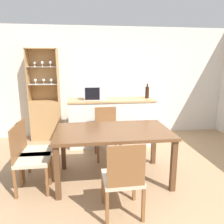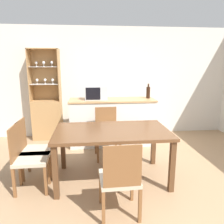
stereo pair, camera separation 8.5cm
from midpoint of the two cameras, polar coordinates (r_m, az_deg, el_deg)
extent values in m
plane|color=#A37F5B|center=(3.24, 11.32, -19.72)|extent=(18.00, 18.00, 0.00)
cube|color=silver|center=(5.33, 3.47, 7.78)|extent=(6.80, 0.06, 2.55)
cube|color=silver|center=(4.71, 0.54, -2.73)|extent=(1.77, 0.59, 0.95)
cube|color=tan|center=(4.60, 0.55, 3.17)|extent=(1.80, 0.62, 0.03)
cube|color=tan|center=(5.26, -15.99, -1.91)|extent=(0.65, 0.37, 0.89)
cube|color=tan|center=(5.28, -16.35, 9.32)|extent=(0.65, 0.02, 1.14)
cube|color=tan|center=(5.18, -20.19, 9.00)|extent=(0.02, 0.37, 1.14)
cube|color=tan|center=(5.06, -13.10, 9.38)|extent=(0.02, 0.37, 1.14)
cube|color=tan|center=(5.11, -17.10, 15.49)|extent=(0.65, 0.37, 0.02)
cube|color=white|center=(5.12, -16.55, 7.05)|extent=(0.61, 0.32, 0.01)
cube|color=white|center=(5.10, -16.82, 11.25)|extent=(0.61, 0.32, 0.01)
cylinder|color=white|center=(5.13, -18.49, 7.01)|extent=(0.04, 0.04, 0.01)
cylinder|color=white|center=(5.13, -18.51, 7.35)|extent=(0.01, 0.01, 0.06)
sphere|color=white|center=(5.12, -18.55, 7.93)|extent=(0.06, 0.06, 0.06)
cylinder|color=white|center=(5.16, -18.65, 11.23)|extent=(0.04, 0.04, 0.01)
cylinder|color=white|center=(5.16, -18.68, 11.57)|extent=(0.01, 0.01, 0.06)
sphere|color=white|center=(5.16, -18.72, 12.14)|extent=(0.06, 0.06, 0.06)
cylinder|color=white|center=(5.12, -16.56, 7.14)|extent=(0.04, 0.04, 0.01)
cylinder|color=white|center=(5.12, -16.58, 7.48)|extent=(0.01, 0.01, 0.06)
sphere|color=white|center=(5.12, -16.61, 8.05)|extent=(0.06, 0.06, 0.06)
cylinder|color=white|center=(5.07, -16.89, 11.33)|extent=(0.04, 0.04, 0.01)
cylinder|color=white|center=(5.07, -16.92, 11.67)|extent=(0.01, 0.01, 0.06)
sphere|color=white|center=(5.07, -16.96, 12.25)|extent=(0.06, 0.06, 0.06)
cylinder|color=white|center=(5.05, -14.74, 7.17)|extent=(0.04, 0.04, 0.01)
cylinder|color=white|center=(5.05, -14.76, 7.52)|extent=(0.01, 0.01, 0.06)
sphere|color=white|center=(5.05, -14.79, 8.10)|extent=(0.06, 0.06, 0.06)
cylinder|color=white|center=(5.06, -14.93, 11.44)|extent=(0.04, 0.04, 0.01)
cylinder|color=white|center=(5.06, -14.95, 11.79)|extent=(0.01, 0.01, 0.06)
sphere|color=white|center=(5.06, -14.98, 12.37)|extent=(0.06, 0.06, 0.06)
cube|color=brown|center=(3.19, 0.74, -5.08)|extent=(1.66, 0.97, 0.04)
cube|color=brown|center=(2.95, -13.73, -15.12)|extent=(0.07, 0.07, 0.73)
cube|color=brown|center=(3.14, 16.18, -13.54)|extent=(0.07, 0.07, 0.73)
cube|color=brown|center=(3.72, -12.05, -9.04)|extent=(0.07, 0.07, 0.73)
cube|color=brown|center=(3.87, 11.43, -8.16)|extent=(0.07, 0.07, 0.73)
cube|color=#C1B299|center=(4.02, -0.59, -6.03)|extent=(0.46, 0.46, 0.05)
cube|color=brown|center=(4.15, -1.04, -1.81)|extent=(0.40, 0.04, 0.46)
cube|color=brown|center=(3.95, 2.77, -9.93)|extent=(0.04, 0.04, 0.41)
cube|color=brown|center=(3.90, -3.09, -10.29)|extent=(0.04, 0.04, 0.41)
cube|color=brown|center=(4.32, 1.65, -7.93)|extent=(0.04, 0.04, 0.41)
cube|color=brown|center=(4.26, -3.68, -8.22)|extent=(0.04, 0.04, 0.41)
cube|color=#C1B299|center=(2.61, 2.84, -16.91)|extent=(0.45, 0.45, 0.05)
cube|color=brown|center=(2.31, 3.86, -14.01)|extent=(0.40, 0.03, 0.46)
cube|color=brown|center=(2.88, -2.11, -19.19)|extent=(0.04, 0.04, 0.41)
cube|color=brown|center=(2.93, 6.12, -18.58)|extent=(0.04, 0.04, 0.41)
cube|color=brown|center=(2.55, -1.20, -23.91)|extent=(0.04, 0.04, 0.41)
cube|color=brown|center=(2.61, 8.32, -23.02)|extent=(0.04, 0.04, 0.41)
cube|color=#C1B299|center=(3.24, -19.43, -11.56)|extent=(0.45, 0.45, 0.05)
cube|color=brown|center=(3.20, -23.47, -7.33)|extent=(0.02, 0.40, 0.46)
cube|color=brown|center=(3.47, -15.12, -13.71)|extent=(0.04, 0.04, 0.41)
cube|color=brown|center=(3.12, -16.17, -16.94)|extent=(0.04, 0.04, 0.41)
cube|color=brown|center=(3.55, -21.69, -13.57)|extent=(0.04, 0.04, 0.41)
cube|color=brown|center=(3.21, -23.52, -16.65)|extent=(0.04, 0.04, 0.41)
cube|color=#C1B299|center=(3.50, -18.35, -9.63)|extent=(0.46, 0.46, 0.05)
cube|color=brown|center=(3.47, -22.02, -5.66)|extent=(0.03, 0.40, 0.46)
cube|color=brown|center=(3.72, -14.30, -11.81)|extent=(0.04, 0.04, 0.41)
cube|color=brown|center=(3.37, -15.51, -14.59)|extent=(0.04, 0.04, 0.41)
cube|color=brown|center=(3.82, -20.34, -11.62)|extent=(0.04, 0.04, 0.41)
cube|color=brown|center=(3.47, -22.20, -14.26)|extent=(0.04, 0.04, 0.41)
cube|color=#B7BABF|center=(4.59, -3.69, 5.10)|extent=(0.46, 0.35, 0.28)
cube|color=black|center=(4.41, -4.42, 4.79)|extent=(0.29, 0.01, 0.24)
cylinder|color=black|center=(4.78, 9.93, 5.00)|extent=(0.08, 0.08, 0.25)
cylinder|color=black|center=(4.76, 10.00, 6.88)|extent=(0.03, 0.03, 0.07)
camera|label=1|loc=(0.04, -89.37, 0.14)|focal=35.00mm
camera|label=2|loc=(0.04, 90.63, -0.14)|focal=35.00mm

